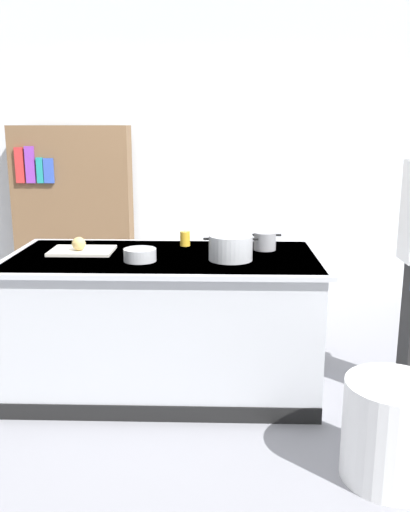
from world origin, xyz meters
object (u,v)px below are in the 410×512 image
(mixing_bowl, at_px, (140,255))
(juice_cup, at_px, (185,239))
(stock_pot, at_px, (231,248))
(trash_bin, at_px, (391,431))
(sauce_pan, at_px, (265,241))
(onion, at_px, (79,244))
(bookshelf, at_px, (74,216))

(mixing_bowl, relative_size, juice_cup, 1.98)
(stock_pot, height_order, mixing_bowl, stock_pot)
(stock_pot, xyz_separation_m, mixing_bowl, (-0.55, -0.04, -0.04))
(mixing_bowl, distance_m, juice_cup, 0.50)
(juice_cup, bearing_deg, trash_bin, -48.74)
(stock_pot, relative_size, mixing_bowl, 1.68)
(stock_pot, relative_size, juice_cup, 3.32)
(trash_bin, bearing_deg, sauce_pan, 115.90)
(onion, bearing_deg, trash_bin, -29.26)
(mixing_bowl, xyz_separation_m, bookshelf, (-0.92, 1.95, -0.09))
(juice_cup, bearing_deg, onion, -159.04)
(onion, bearing_deg, sauce_pan, 7.11)
(sauce_pan, bearing_deg, trash_bin, -64.10)
(sauce_pan, xyz_separation_m, mixing_bowl, (-0.78, -0.33, -0.02))
(bookshelf, bearing_deg, juice_cup, -52.46)
(sauce_pan, relative_size, mixing_bowl, 1.07)
(bookshelf, bearing_deg, trash_bin, -50.75)
(stock_pot, relative_size, bookshelf, 0.20)
(stock_pot, bearing_deg, trash_bin, -47.09)
(sauce_pan, height_order, trash_bin, sauce_pan)
(sauce_pan, xyz_separation_m, bookshelf, (-1.69, 1.62, -0.11))
(onion, xyz_separation_m, sauce_pan, (1.19, 0.15, -0.01))
(sauce_pan, height_order, mixing_bowl, sauce_pan)
(mixing_bowl, xyz_separation_m, trash_bin, (1.32, -0.79, -0.69))
(onion, bearing_deg, stock_pot, -8.32)
(sauce_pan, distance_m, trash_bin, 1.44)
(onion, height_order, bookshelf, bookshelf)
(mixing_bowl, relative_size, trash_bin, 0.39)
(onion, xyz_separation_m, trash_bin, (1.74, -0.98, -0.71))
(onion, distance_m, trash_bin, 2.12)
(bookshelf, bearing_deg, stock_pot, -52.47)
(stock_pot, bearing_deg, juice_cup, 127.49)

